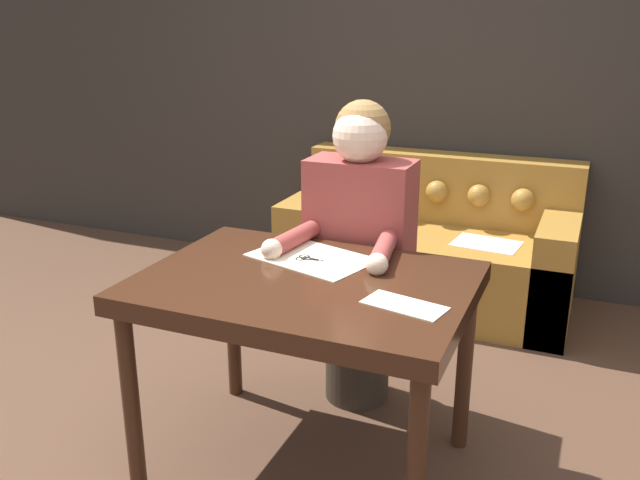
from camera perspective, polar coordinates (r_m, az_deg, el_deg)
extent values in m
plane|color=#4C3323|center=(2.76, -3.25, -17.55)|extent=(16.00, 16.00, 0.00)
cube|color=#2D2823|center=(4.24, 9.32, 13.80)|extent=(8.00, 0.06, 2.60)
cube|color=#381E11|center=(2.35, -1.24, -4.00)|extent=(1.13, 0.83, 0.07)
cylinder|color=#381E11|center=(2.49, -15.62, -13.10)|extent=(0.06, 0.06, 0.69)
cylinder|color=#381E11|center=(2.10, 8.08, -19.12)|extent=(0.06, 0.06, 0.69)
cylinder|color=#381E11|center=(3.00, -7.34, -6.91)|extent=(0.06, 0.06, 0.69)
cylinder|color=#381E11|center=(2.69, 12.07, -10.39)|extent=(0.06, 0.06, 0.69)
cube|color=olive|center=(4.02, 8.97, -2.27)|extent=(1.62, 0.79, 0.44)
cube|color=olive|center=(4.16, 10.23, 4.44)|extent=(1.62, 0.22, 0.40)
cube|color=olive|center=(4.20, -0.41, 0.04)|extent=(0.20, 0.79, 0.60)
cube|color=olive|center=(3.90, 19.22, -2.50)|extent=(0.20, 0.79, 0.60)
sphere|color=olive|center=(4.17, 3.24, 4.73)|extent=(0.13, 0.13, 0.13)
sphere|color=olive|center=(4.10, 6.48, 4.40)|extent=(0.13, 0.13, 0.13)
sphere|color=olive|center=(4.04, 9.81, 4.04)|extent=(0.13, 0.13, 0.13)
sphere|color=olive|center=(3.99, 13.23, 3.66)|extent=(0.13, 0.13, 0.13)
sphere|color=olive|center=(3.96, 16.71, 3.25)|extent=(0.13, 0.13, 0.13)
cube|color=white|center=(3.79, 13.84, -0.30)|extent=(0.37, 0.29, 0.00)
cylinder|color=#33281E|center=(3.01, 3.19, -8.95)|extent=(0.28, 0.28, 0.48)
cube|color=#993D38|center=(2.80, 3.38, 0.83)|extent=(0.43, 0.22, 0.59)
sphere|color=beige|center=(2.69, 3.39, 8.73)|extent=(0.22, 0.22, 0.22)
sphere|color=olive|center=(2.72, 3.62, 9.40)|extent=(0.22, 0.22, 0.22)
cylinder|color=#993D38|center=(2.63, -2.28, 0.13)|extent=(0.11, 0.31, 0.07)
sphere|color=beige|center=(2.51, -4.10, -0.80)|extent=(0.08, 0.08, 0.08)
cylinder|color=#993D38|center=(2.51, 5.33, -0.88)|extent=(0.12, 0.31, 0.07)
sphere|color=beige|center=(2.37, 4.81, -2.05)|extent=(0.08, 0.08, 0.08)
cube|color=beige|center=(2.52, -0.70, -1.48)|extent=(0.50, 0.40, 0.00)
cube|color=beige|center=(2.13, 7.12, -5.48)|extent=(0.28, 0.18, 0.00)
cube|color=silver|center=(2.47, 1.27, -1.90)|extent=(0.11, 0.03, 0.00)
cube|color=black|center=(2.50, -0.81, -1.70)|extent=(0.07, 0.02, 0.00)
torus|color=black|center=(2.51, -1.62, -1.62)|extent=(0.04, 0.04, 0.01)
cube|color=silver|center=(2.45, 1.07, -2.05)|extent=(0.11, 0.04, 0.00)
cube|color=black|center=(2.51, -0.68, -1.61)|extent=(0.07, 0.03, 0.00)
torus|color=black|center=(2.53, -1.34, -1.44)|extent=(0.04, 0.04, 0.01)
cylinder|color=silver|center=(2.49, 0.00, -1.78)|extent=(0.01, 0.01, 0.01)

